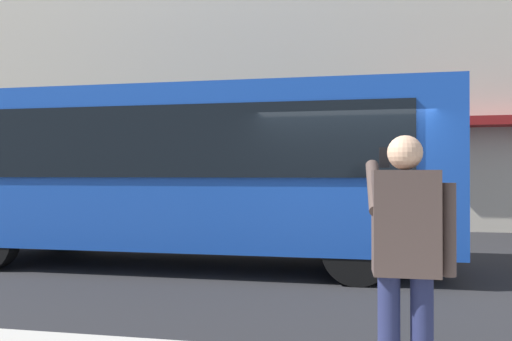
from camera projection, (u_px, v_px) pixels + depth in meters
The scene contains 4 objects.
ground_plane at pixel (345, 277), 7.30m from camera, with size 60.00×60.00×0.00m, color #232326.
building_facade_far at pixel (344, 26), 14.03m from camera, with size 28.00×1.55×12.00m.
red_bus at pixel (182, 169), 8.41m from camera, with size 9.05×2.54×3.08m.
pedestrian_photographer at pixel (406, 247), 2.98m from camera, with size 0.53×0.52×1.70m.
Camera 1 is at (0.04, 7.44, 1.61)m, focal length 33.14 mm.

